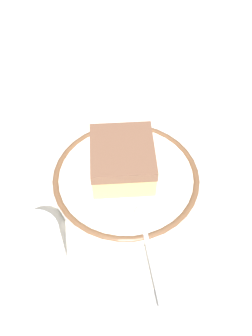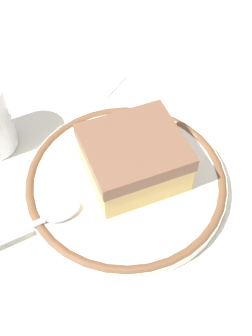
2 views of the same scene
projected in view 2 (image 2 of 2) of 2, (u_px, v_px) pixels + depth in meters
The scene contains 6 objects.
ground_plane at pixel (148, 175), 0.48m from camera, with size 2.40×2.40×0.00m, color #B7B2A8.
placemat at pixel (148, 175), 0.47m from camera, with size 0.51×0.32×0.00m, color beige.
plate at pixel (126, 181), 0.46m from camera, with size 0.23×0.23×0.02m.
cake_slice at pixel (134, 158), 0.44m from camera, with size 0.14×0.14×0.05m.
spoon at pixel (40, 221), 0.42m from camera, with size 0.11×0.12×0.01m.
sugar_packet at pixel (108, 82), 0.57m from camera, with size 0.05×0.03×0.01m, color white.
Camera 2 is at (-0.08, 0.27, 0.39)m, focal length 43.71 mm.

